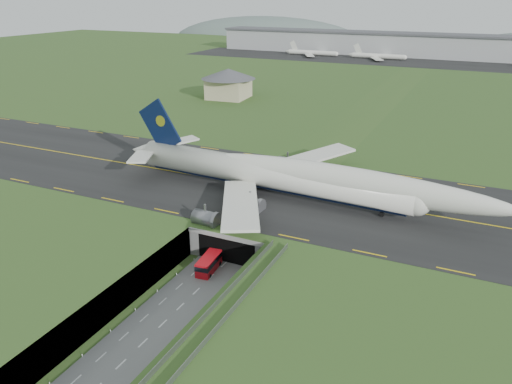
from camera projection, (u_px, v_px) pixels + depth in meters
The scene contains 10 objects.
ground at pixel (205, 284), 88.45m from camera, with size 900.00×900.00×0.00m, color #2C4E1F.
airfield_deck at pixel (205, 269), 87.33m from camera, with size 800.00×800.00×6.00m, color gray.
trench_road at pixel (182, 306), 82.12m from camera, with size 12.00×75.00×0.20m, color slate.
taxiway at pixel (278, 189), 113.88m from camera, with size 800.00×44.00×0.18m, color black.
tunnel_portal at pixel (246, 229), 101.24m from camera, with size 17.00×22.30×6.00m.
guideway at pixel (202, 340), 66.09m from camera, with size 3.00×53.00×7.05m.
jumbo_jet at pixel (293, 177), 106.70m from camera, with size 89.07×58.18×19.27m.
shuttle_tram at pixel (209, 264), 91.85m from camera, with size 3.39×7.19×2.85m.
service_building at pixel (228, 81), 207.76m from camera, with size 24.42×24.42×12.33m.
cargo_terminal at pixel (431, 45), 334.71m from camera, with size 320.00×67.00×15.60m.
Camera 1 is at (40.27, -64.93, 48.29)m, focal length 35.00 mm.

